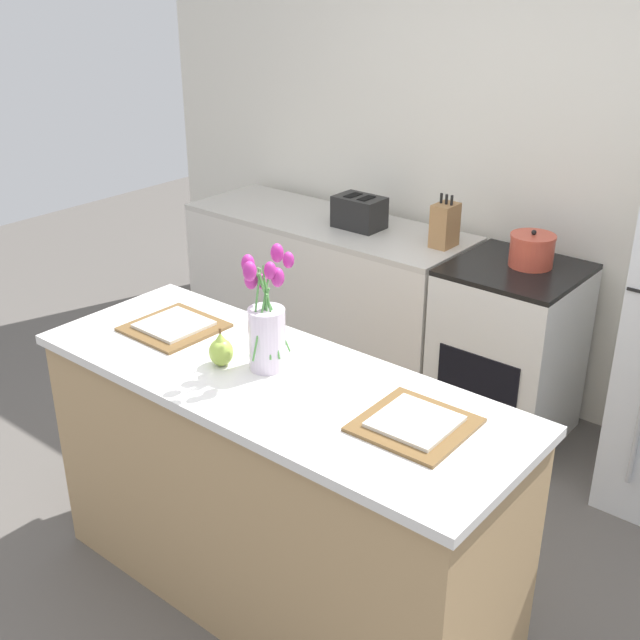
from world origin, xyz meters
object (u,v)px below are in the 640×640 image
at_px(flower_vase, 266,324).
at_px(cooking_pot, 532,250).
at_px(stove_range, 508,352).
at_px(plate_setting_right, 415,424).
at_px(pear_figurine, 221,350).
at_px(plate_setting_left, 174,326).
at_px(toaster, 359,212).
at_px(knife_block, 445,225).

bearing_deg(flower_vase, cooking_pot, 83.24).
bearing_deg(stove_range, flower_vase, -95.67).
xyz_separation_m(stove_range, plate_setting_right, (0.44, -1.56, 0.52)).
xyz_separation_m(pear_figurine, plate_setting_left, (-0.35, 0.09, -0.04)).
bearing_deg(flower_vase, toaster, 116.55).
xyz_separation_m(plate_setting_right, knife_block, (-0.87, 1.60, 0.04)).
xyz_separation_m(plate_setting_right, cooking_pot, (-0.41, 1.62, 0.01)).
distance_m(pear_figurine, knife_block, 1.69).
bearing_deg(plate_setting_left, stove_range, 67.60).
distance_m(pear_figurine, toaster, 1.78).
height_order(stove_range, flower_vase, flower_vase).
relative_size(flower_vase, knife_block, 1.60).
bearing_deg(knife_block, toaster, -176.86).
relative_size(stove_range, plate_setting_right, 2.77).
height_order(pear_figurine, knife_block, knife_block).
height_order(plate_setting_right, knife_block, knife_block).
bearing_deg(pear_figurine, toaster, 111.35).
bearing_deg(plate_setting_right, flower_vase, -179.54).
relative_size(stove_range, knife_block, 3.32).
bearing_deg(plate_setting_left, toaster, 100.80).
bearing_deg(stove_range, cooking_pot, 58.32).
bearing_deg(plate_setting_right, plate_setting_left, 180.00).
distance_m(pear_figurine, plate_setting_left, 0.36).
xyz_separation_m(pear_figurine, toaster, (-0.65, 1.66, -0.03)).
distance_m(toaster, cooking_pot, 0.98).
bearing_deg(toaster, plate_setting_left, -79.20).
bearing_deg(toaster, knife_block, 3.14).
xyz_separation_m(plate_setting_left, knife_block, (0.21, 1.60, 0.04)).
bearing_deg(flower_vase, stove_range, 84.33).
bearing_deg(pear_figurine, plate_setting_right, 6.95).
distance_m(stove_range, cooking_pot, 0.53).
bearing_deg(toaster, pear_figurine, -68.65).
relative_size(plate_setting_left, plate_setting_right, 1.00).
relative_size(flower_vase, pear_figurine, 3.09).
height_order(plate_setting_left, cooking_pot, cooking_pot).
relative_size(plate_setting_left, toaster, 1.15).
relative_size(plate_setting_left, cooking_pot, 1.51).
distance_m(plate_setting_right, knife_block, 1.82).
relative_size(plate_setting_left, knife_block, 1.20).
xyz_separation_m(pear_figurine, knife_block, (-0.14, 1.69, -0.00)).
relative_size(stove_range, toaster, 3.20).
distance_m(stove_range, knife_block, 0.71).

